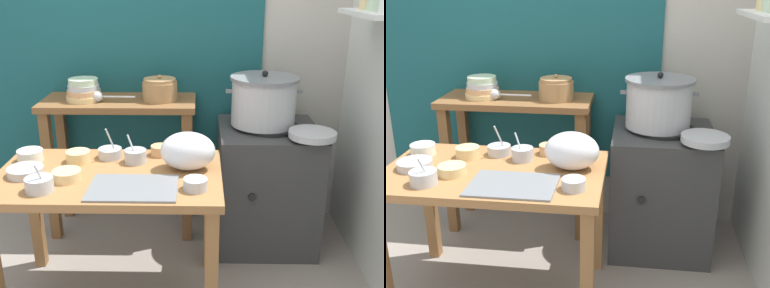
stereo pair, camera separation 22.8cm
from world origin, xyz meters
TOP-DOWN VIEW (x-y plane):
  - wall_back at (0.08, 1.10)m, footprint 4.40×0.12m
  - prep_table at (-0.04, 0.10)m, footprint 1.10×0.66m
  - back_shelf_table at (-0.11, 0.83)m, footprint 0.96×0.40m
  - stove_block at (0.82, 0.70)m, footprint 0.60×0.61m
  - steamer_pot at (0.78, 0.72)m, footprint 0.45×0.40m
  - clay_pot at (0.15, 0.83)m, footprint 0.22×0.22m
  - bowl_stack_enamel at (-0.32, 0.81)m, footprint 0.22×0.22m
  - ladle at (-0.22, 0.77)m, footprint 0.27×0.07m
  - serving_tray at (0.10, -0.07)m, footprint 0.40×0.28m
  - plastic_bag at (0.34, 0.16)m, footprint 0.27×0.19m
  - wide_pan at (1.02, 0.48)m, footprint 0.26×0.26m
  - prep_bowl_0 at (0.38, -0.07)m, footprint 0.11×0.11m
  - prep_bowl_1 at (-0.44, 0.07)m, footprint 0.17×0.17m
  - prep_bowl_2 at (-0.48, 0.25)m, footprint 0.13×0.13m
  - prep_bowl_3 at (-0.23, 0.24)m, footprint 0.12×0.12m
  - prep_bowl_4 at (-0.31, -0.10)m, footprint 0.13×0.13m
  - prep_bowl_5 at (-0.22, 0.02)m, footprint 0.14×0.14m
  - prep_bowl_6 at (-0.07, 0.30)m, footprint 0.12×0.12m
  - prep_bowl_7 at (0.07, 0.24)m, footprint 0.11×0.11m
  - prep_bowl_8 at (0.19, 0.35)m, footprint 0.10×0.10m

SIDE VIEW (x-z plane):
  - stove_block at x=0.82m, z-range -0.01..0.77m
  - prep_table at x=-0.04m, z-range 0.25..0.97m
  - back_shelf_table at x=-0.11m, z-range 0.23..1.13m
  - serving_tray at x=0.10m, z-range 0.72..0.73m
  - prep_bowl_1 at x=-0.44m, z-range 0.72..0.76m
  - prep_bowl_5 at x=-0.22m, z-range 0.72..0.77m
  - prep_bowl_0 at x=0.38m, z-range 0.72..0.78m
  - prep_bowl_8 at x=0.19m, z-range 0.72..0.78m
  - prep_bowl_6 at x=-0.07m, z-range 0.66..0.84m
  - prep_bowl_3 at x=-0.23m, z-range 0.72..0.78m
  - prep_bowl_2 at x=-0.48m, z-range 0.72..0.78m
  - prep_bowl_4 at x=-0.31m, z-range 0.69..0.83m
  - prep_bowl_7 at x=0.07m, z-range 0.68..0.83m
  - wide_pan at x=1.02m, z-range 0.78..0.82m
  - plastic_bag at x=0.34m, z-range 0.72..0.91m
  - steamer_pot at x=0.78m, z-range 0.76..1.09m
  - ladle at x=-0.22m, z-range 0.90..0.97m
  - bowl_stack_enamel at x=-0.32m, z-range 0.89..1.03m
  - clay_pot at x=0.15m, z-range 0.89..1.05m
  - wall_back at x=0.08m, z-range 0.00..2.60m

